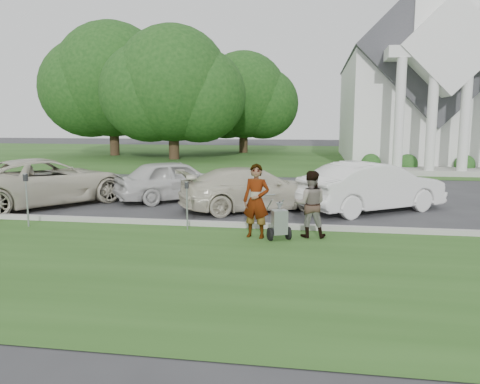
% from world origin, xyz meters
% --- Properties ---
extents(ground, '(120.00, 120.00, 0.00)m').
position_xyz_m(ground, '(0.00, 0.00, 0.00)').
color(ground, '#333335').
rests_on(ground, ground).
extents(grass_strip, '(80.00, 7.00, 0.01)m').
position_xyz_m(grass_strip, '(0.00, -3.00, 0.01)').
color(grass_strip, '#294E1A').
rests_on(grass_strip, ground).
extents(church_lawn, '(80.00, 30.00, 0.01)m').
position_xyz_m(church_lawn, '(0.00, 27.00, 0.01)').
color(church_lawn, '#294E1A').
rests_on(church_lawn, ground).
extents(curb, '(80.00, 0.18, 0.15)m').
position_xyz_m(curb, '(0.00, 0.55, 0.07)').
color(curb, '#9E9E93').
rests_on(curb, ground).
extents(church, '(9.19, 19.00, 24.10)m').
position_xyz_m(church, '(9.00, 23.11, 5.94)').
color(church, white).
rests_on(church, ground).
extents(tree_left, '(10.63, 8.40, 9.71)m').
position_xyz_m(tree_left, '(-8.01, 21.99, 5.11)').
color(tree_left, '#332316').
rests_on(tree_left, ground).
extents(tree_far, '(11.64, 9.20, 10.73)m').
position_xyz_m(tree_far, '(-14.01, 24.99, 5.69)').
color(tree_far, '#332316').
rests_on(tree_far, ground).
extents(tree_back, '(9.61, 7.60, 8.89)m').
position_xyz_m(tree_back, '(-4.01, 29.99, 4.73)').
color(tree_back, '#332316').
rests_on(tree_back, ground).
extents(striping_cart, '(0.81, 1.15, 0.99)m').
position_xyz_m(striping_cart, '(1.53, -0.59, 0.43)').
color(striping_cart, black).
rests_on(striping_cart, ground).
extents(person_left, '(0.73, 0.55, 1.81)m').
position_xyz_m(person_left, '(0.96, -0.45, 0.90)').
color(person_left, '#999999').
rests_on(person_left, ground).
extents(person_right, '(0.82, 0.65, 1.64)m').
position_xyz_m(person_right, '(2.26, -0.20, 0.82)').
color(person_right, '#999999').
rests_on(person_right, ground).
extents(parking_meter_near, '(0.09, 0.08, 1.30)m').
position_xyz_m(parking_meter_near, '(-0.92, 0.03, 0.82)').
color(parking_meter_near, '#999CA2').
rests_on(parking_meter_near, ground).
extents(parking_meter_far, '(0.11, 0.09, 1.46)m').
position_xyz_m(parking_meter_far, '(-5.29, -0.24, 0.92)').
color(parking_meter_far, '#999CA2').
rests_on(parking_meter_far, ground).
extents(car_a, '(5.47, 6.23, 1.60)m').
position_xyz_m(car_a, '(-6.67, 2.91, 0.80)').
color(car_a, beige).
rests_on(car_a, ground).
extents(car_b, '(4.46, 4.04, 1.47)m').
position_xyz_m(car_b, '(-2.59, 4.54, 0.74)').
color(car_b, silver).
rests_on(car_b, ground).
extents(car_c, '(5.08, 3.93, 1.37)m').
position_xyz_m(car_c, '(0.41, 3.13, 0.69)').
color(car_c, beige).
rests_on(car_c, ground).
extents(car_d, '(4.86, 4.07, 1.57)m').
position_xyz_m(car_d, '(4.17, 3.51, 0.78)').
color(car_d, white).
rests_on(car_d, ground).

